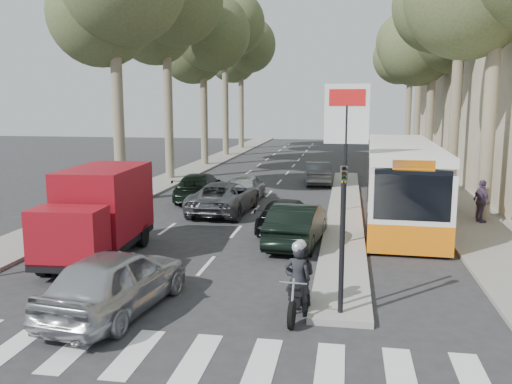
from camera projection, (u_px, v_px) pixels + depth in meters
ground at (220, 289)px, 14.64m from camera, size 120.00×120.00×0.00m
sidewalk_right at (424, 174)px, 37.52m from camera, size 3.20×70.00×0.12m
median_left at (204, 165)px, 43.18m from camera, size 2.40×64.00×0.12m
traffic_island at (345, 211)px, 24.78m from camera, size 1.50×26.00×0.16m
building_far at (503, 64)px, 43.82m from camera, size 11.00×20.00×16.00m
billboard at (346, 141)px, 18.35m from camera, size 1.50×12.10×5.60m
traffic_light_island at (343, 214)px, 12.23m from camera, size 0.16×0.41×3.60m
tree_l_b at (168, 3)px, 33.69m from camera, size 7.40×7.20×14.88m
tree_l_c at (205, 36)px, 41.61m from camera, size 7.40×7.20×13.71m
tree_l_d at (226, 27)px, 49.12m from camera, size 7.40×7.20×15.66m
tree_l_e at (242, 47)px, 57.09m from camera, size 7.40×7.20×14.49m
tree_r_c at (436, 32)px, 36.94m from camera, size 7.40×7.20×13.32m
tree_r_d at (423, 27)px, 44.48m from camera, size 7.40×7.20×14.88m
tree_r_e at (413, 46)px, 52.35m from camera, size 7.40×7.20×14.10m
silver_hatchback at (116, 281)px, 12.90m from camera, size 2.49×4.85×1.58m
dark_hatchback at (297, 224)px, 19.11m from camera, size 1.97×4.64×1.49m
queue_car_a at (225, 197)px, 24.66m from camera, size 2.71×5.30×1.43m
queue_car_b at (286, 215)px, 21.17m from camera, size 2.11×4.52×1.28m
queue_car_c at (246, 187)px, 27.57m from camera, size 1.70×4.12×1.40m
queue_car_d at (318, 173)px, 33.30m from camera, size 1.88×4.32×1.38m
queue_car_e at (200, 187)px, 27.69m from camera, size 2.27×5.01×1.42m
red_truck at (99, 211)px, 17.37m from camera, size 2.39×5.54×2.89m
city_bus at (401, 179)px, 23.21m from camera, size 3.17×12.60×3.30m
motorcycle at (299, 279)px, 12.89m from camera, size 0.79×2.14×1.82m
pedestrian_near at (482, 201)px, 22.07m from camera, size 0.81×1.14×1.76m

